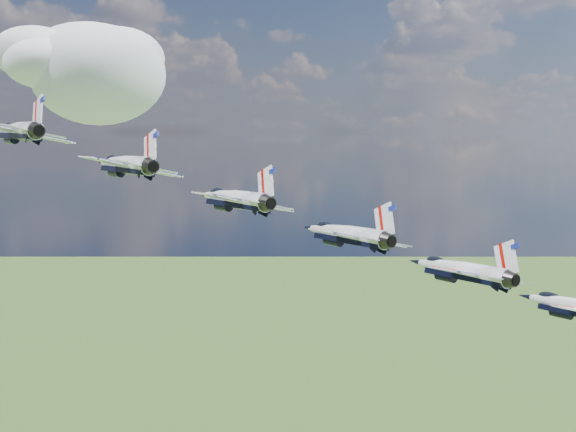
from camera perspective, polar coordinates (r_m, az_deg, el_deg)
cloud_far at (r=277.29m, az=-14.29°, el=10.14°), size 63.21×49.66×24.83m
jet_0 at (r=86.56m, az=-18.68°, el=5.76°), size 10.58×14.39×6.22m
jet_1 at (r=82.43m, az=-11.61°, el=3.63°), size 10.58×14.39×6.22m
jet_2 at (r=79.79m, az=-3.97°, el=1.25°), size 10.58×14.39×6.22m
jet_3 at (r=78.79m, az=4.02°, el=-1.26°), size 10.58×14.39×6.22m
jet_4 at (r=79.49m, az=12.04°, el=-3.76°), size 10.58×14.39×6.22m
jet_5 at (r=81.85m, az=19.81°, el=-6.09°), size 10.58×14.39×6.22m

